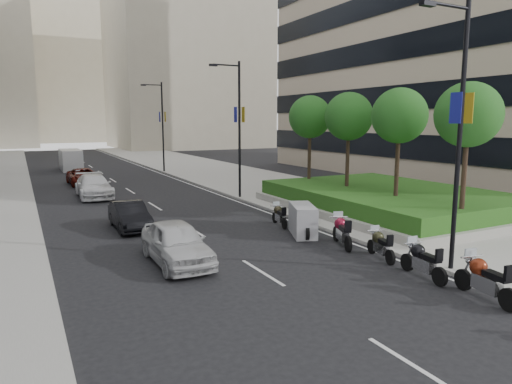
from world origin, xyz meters
TOP-DOWN VIEW (x-y plane):
  - ground at (0.00, 0.00)m, footprint 160.00×160.00m
  - sidewalk_right at (9.00, 30.00)m, footprint 10.00×100.00m
  - lane_edge at (3.70, 30.00)m, footprint 0.12×100.00m
  - lane_centre at (-1.50, 30.00)m, footprint 0.12×100.00m
  - building_cream_right at (22.00, 80.00)m, footprint 28.00×24.00m
  - building_cream_centre at (2.00, 120.00)m, footprint 30.00×24.00m
  - planter at (10.00, 10.00)m, footprint 10.00×14.00m
  - hedge at (10.00, 10.00)m, footprint 9.40×13.40m
  - tree_0 at (8.50, 4.00)m, footprint 2.80×2.80m
  - tree_1 at (8.50, 8.00)m, footprint 2.80×2.80m
  - tree_2 at (8.50, 12.00)m, footprint 2.80×2.80m
  - tree_3 at (8.50, 16.00)m, footprint 2.80×2.80m
  - lamp_post_0 at (4.14, 1.00)m, footprint 2.34×0.45m
  - lamp_post_1 at (4.14, 18.00)m, footprint 2.34×0.45m
  - lamp_post_2 at (4.14, 36.00)m, footprint 2.34×0.45m
  - motorcycle_1 at (3.11, -1.13)m, footprint 0.79×2.36m
  - motorcycle_2 at (2.98, 1.07)m, footprint 0.73×2.20m
  - motorcycle_3 at (3.22, 3.32)m, footprint 0.78×1.99m
  - motorcycle_4 at (3.05, 5.44)m, footprint 1.05×2.21m
  - motorcycle_5 at (2.57, 7.69)m, footprint 1.76×2.51m
  - motorcycle_6 at (2.63, 9.89)m, footprint 0.65×1.94m
  - car_a at (-3.80, 6.36)m, footprint 1.87×4.58m
  - car_b at (-4.16, 12.58)m, footprint 1.40×4.01m
  - car_c at (-4.30, 23.25)m, footprint 2.22×5.33m
  - car_d at (-4.15, 30.17)m, footprint 2.37×4.87m
  - delivery_van at (-3.89, 42.46)m, footprint 2.00×5.21m

SIDE VIEW (x-z plane):
  - ground at x=0.00m, z-range 0.00..0.00m
  - lane_edge at x=3.70m, z-range 0.00..0.01m
  - lane_centre at x=-1.50m, z-range 0.00..0.01m
  - sidewalk_right at x=9.00m, z-range 0.00..0.15m
  - planter at x=10.00m, z-range 0.15..0.55m
  - motorcycle_6 at x=2.63m, z-range 0.03..1.01m
  - motorcycle_3 at x=3.22m, z-range 0.03..1.05m
  - motorcycle_2 at x=2.98m, z-range 0.04..1.13m
  - motorcycle_4 at x=3.05m, z-range 0.04..1.20m
  - motorcycle_1 at x=3.11m, z-range 0.04..1.22m
  - car_b at x=-4.16m, z-range 0.00..1.32m
  - car_d at x=-4.15m, z-range 0.00..1.33m
  - motorcycle_5 at x=2.57m, z-range 0.00..1.41m
  - car_c at x=-4.30m, z-range 0.00..1.54m
  - car_a at x=-3.80m, z-range 0.00..1.56m
  - hedge at x=10.00m, z-range 0.55..1.35m
  - delivery_van at x=-3.89m, z-range -0.07..2.11m
  - lamp_post_0 at x=4.14m, z-range 0.57..9.57m
  - lamp_post_1 at x=4.14m, z-range 0.57..9.57m
  - lamp_post_2 at x=4.14m, z-range 0.57..9.57m
  - tree_0 at x=8.50m, z-range 2.27..8.57m
  - tree_1 at x=8.50m, z-range 2.27..8.57m
  - tree_2 at x=8.50m, z-range 2.27..8.57m
  - tree_3 at x=8.50m, z-range 2.27..8.57m
  - building_cream_right at x=22.00m, z-range 0.00..36.00m
  - building_cream_centre at x=2.00m, z-range 0.00..38.00m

